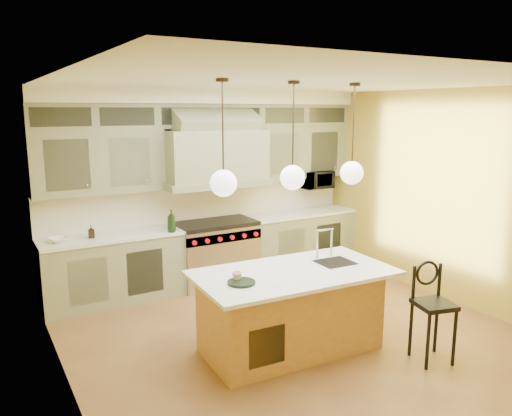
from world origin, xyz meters
TOP-DOWN VIEW (x-y plane):
  - floor at (0.00, 0.00)m, footprint 5.00×5.00m
  - ceiling at (0.00, 0.00)m, footprint 5.00×5.00m
  - wall_back at (0.00, 2.50)m, footprint 5.00×0.00m
  - wall_front at (0.00, -2.50)m, footprint 5.00×0.00m
  - wall_left at (-2.50, 0.00)m, footprint 0.00×5.00m
  - wall_right at (2.50, 0.00)m, footprint 0.00×5.00m
  - back_cabinetry at (0.00, 2.23)m, footprint 5.00×0.77m
  - range at (0.00, 2.14)m, footprint 1.20×0.74m
  - kitchen_island at (-0.24, -0.25)m, footprint 2.18×1.25m
  - counter_stool at (0.91, -1.18)m, footprint 0.45×0.45m
  - microwave at (1.95, 2.25)m, footprint 0.54×0.37m
  - oil_bottle_a at (-0.77, 1.92)m, footprint 0.14×0.14m
  - oil_bottle_b at (-1.81, 2.15)m, footprint 0.08×0.08m
  - fruit_bowl at (-2.21, 2.15)m, footprint 0.28×0.28m
  - cup at (-0.92, -0.28)m, footprint 0.11×0.11m
  - pendant_left at (-1.05, -0.25)m, footprint 0.26×0.26m
  - pendant_center at (-0.25, -0.25)m, footprint 0.26×0.26m
  - pendant_right at (0.55, -0.25)m, footprint 0.26×0.26m

SIDE VIEW (x-z plane):
  - floor at x=0.00m, z-range 0.00..0.00m
  - kitchen_island at x=-0.24m, z-range -0.20..1.15m
  - range at x=0.00m, z-range 0.01..0.97m
  - counter_stool at x=0.91m, z-range 0.07..1.12m
  - cup at x=-0.92m, z-range 0.92..1.02m
  - fruit_bowl at x=-2.21m, z-range 0.94..1.00m
  - oil_bottle_b at x=-1.81m, z-range 0.94..1.11m
  - oil_bottle_a at x=-0.77m, z-range 0.94..1.26m
  - back_cabinetry at x=0.00m, z-range -0.02..2.88m
  - microwave at x=1.95m, z-range 1.30..1.60m
  - wall_back at x=0.00m, z-range -1.05..3.95m
  - wall_front at x=0.00m, z-range -1.05..3.95m
  - wall_left at x=-2.50m, z-range -1.05..3.95m
  - wall_right at x=2.50m, z-range -1.05..3.95m
  - pendant_left at x=-1.05m, z-range 1.39..2.50m
  - pendant_center at x=-0.25m, z-range 1.39..2.50m
  - pendant_right at x=0.55m, z-range 1.39..2.50m
  - ceiling at x=0.00m, z-range 2.90..2.90m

